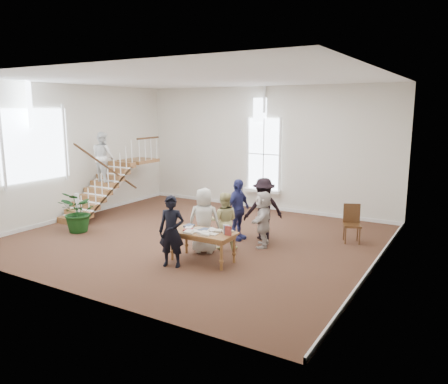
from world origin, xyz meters
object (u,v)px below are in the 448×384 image
Objects in this scene: person_yellow at (224,221)px; woman_cluster_a at (238,210)px; elderly_woman at (204,221)px; police_officer at (172,231)px; floor_plant at (79,212)px; library_table at (203,235)px; woman_cluster_c at (263,219)px; side_chair at (352,221)px; woman_cluster_b at (263,209)px.

woman_cluster_a reaches higher than person_yellow.
elderly_woman is 0.59m from person_yellow.
elderly_woman is (0.10, 1.25, -0.00)m from police_officer.
police_officer is at bearing -12.14° from floor_plant.
person_yellow is at bearing -166.19° from woman_cluster_a.
police_officer is 1.00× the size of elderly_woman.
elderly_woman reaches higher than library_table.
woman_cluster_a reaches higher than police_officer.
side_chair is (1.97, 1.65, -0.16)m from woman_cluster_c.
person_yellow is (0.40, 1.75, -0.09)m from police_officer.
side_chair reaches higher than library_table.
person_yellow is 1.21× the size of floor_plant.
woman_cluster_a is at bearing -120.11° from elderly_woman.
woman_cluster_c is (0.80, 0.73, -0.00)m from person_yellow.
library_table is 2.53m from woman_cluster_b.
library_table is 1.10m from person_yellow.
library_table is 1.06× the size of person_yellow.
side_chair is at bearing -158.99° from elderly_woman.
floor_plant is (-5.39, -1.58, -0.13)m from woman_cluster_c.
woman_cluster_c reaches higher than side_chair.
woman_cluster_b is at bearing -135.21° from elderly_woman.
elderly_woman is 1.59× the size of side_chair.
person_yellow is at bearing 58.29° from police_officer.
floor_plant is (-5.09, -2.23, -0.25)m from woman_cluster_b.
woman_cluster_a is 1.63× the size of side_chair.
woman_cluster_a is 1.15× the size of woman_cluster_c.
floor_plant is 1.18× the size of side_chair.
elderly_woman is at bearing 179.70° from woman_cluster_a.
library_table is at bearing -41.24° from woman_cluster_c.
elderly_woman is at bearing 119.91° from library_table.
library_table is 4.65m from floor_plant.
elderly_woman is 4.31m from floor_plant.
woman_cluster_a is (-0.15, 2.03, 0.20)m from library_table.
police_officer is 1.80m from person_yellow.
police_officer is 1.25m from elderly_woman.
floor_plant reaches higher than library_table.
library_table is 2.05m from woman_cluster_a.
police_officer is at bearing 63.15° from elderly_woman.
woman_cluster_b reaches higher than floor_plant.
woman_cluster_b reaches higher than woman_cluster_a.
person_yellow reaches higher than floor_plant.
woman_cluster_a reaches higher than side_chair.
elderly_woman is 1.45m from woman_cluster_a.
woman_cluster_b is at bearing -134.05° from person_yellow.
police_officer is 5.21m from side_chair.
side_chair is (2.27, 1.00, -0.28)m from woman_cluster_b.
woman_cluster_b is 5.56m from floor_plant.
police_officer is 1.59× the size of side_chair.
floor_plant is (-4.29, -0.35, -0.22)m from elderly_woman.
elderly_woman reaches higher than floor_plant.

